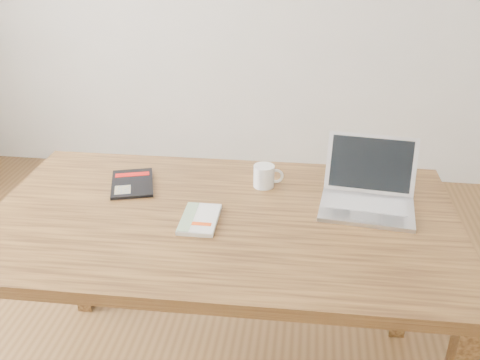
# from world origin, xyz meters

# --- Properties ---
(room) EXTENTS (4.04, 4.04, 2.70)m
(room) POSITION_xyz_m (-0.07, 0.00, 1.36)
(room) COLOR #54381D
(room) RESTS_ON ground
(desk) EXTENTS (1.52, 0.89, 0.75)m
(desk) POSITION_xyz_m (0.04, 0.11, 0.66)
(desk) COLOR #513418
(desk) RESTS_ON ground
(white_guidebook) EXTENTS (0.12, 0.19, 0.02)m
(white_guidebook) POSITION_xyz_m (-0.03, 0.06, 0.76)
(white_guidebook) COLOR beige
(white_guidebook) RESTS_ON desk
(black_guidebook) EXTENTS (0.20, 0.25, 0.01)m
(black_guidebook) POSITION_xyz_m (-0.32, 0.28, 0.76)
(black_guidebook) COLOR black
(black_guidebook) RESTS_ON desk
(laptop) EXTENTS (0.33, 0.31, 0.20)m
(laptop) POSITION_xyz_m (0.50, 0.25, 0.79)
(laptop) COLOR silver
(laptop) RESTS_ON desk
(coffee_mug) EXTENTS (0.11, 0.07, 0.08)m
(coffee_mug) POSITION_xyz_m (0.15, 0.33, 0.79)
(coffee_mug) COLOR white
(coffee_mug) RESTS_ON desk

